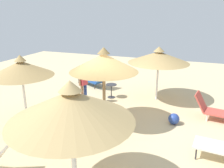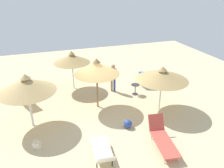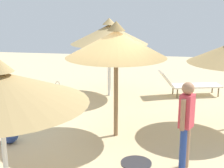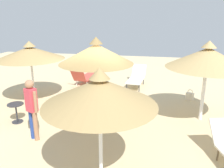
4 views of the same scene
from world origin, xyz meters
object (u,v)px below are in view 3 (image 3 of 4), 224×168
(parasol_umbrella_far_left, at_px, (109,34))
(lounge_chair_near_right, at_px, (188,84))
(parasol_umbrella_edge, at_px, (116,44))
(handbag, at_px, (58,89))
(person_standing_edge, at_px, (186,120))
(beach_ball, at_px, (10,135))

(parasol_umbrella_far_left, relative_size, lounge_chair_near_right, 1.19)
(parasol_umbrella_edge, xyz_separation_m, lounge_chair_near_right, (-1.94, -3.76, -1.81))
(handbag, bearing_deg, parasol_umbrella_edge, 127.73)
(parasol_umbrella_far_left, bearing_deg, person_standing_edge, 115.18)
(lounge_chair_near_right, bearing_deg, beach_ball, 46.91)
(parasol_umbrella_edge, distance_m, lounge_chair_near_right, 4.60)
(person_standing_edge, relative_size, handbag, 3.81)
(lounge_chair_near_right, distance_m, person_standing_edge, 5.22)
(parasol_umbrella_far_left, distance_m, handbag, 2.65)
(parasol_umbrella_edge, height_order, person_standing_edge, parasol_umbrella_edge)
(handbag, xyz_separation_m, beach_ball, (-0.18, 4.07, 0.03))
(parasol_umbrella_edge, relative_size, beach_ball, 6.92)
(parasol_umbrella_far_left, xyz_separation_m, beach_ball, (1.63, 4.19, -1.89))
(handbag, bearing_deg, beach_ball, 92.56)
(parasol_umbrella_far_left, distance_m, person_standing_edge, 5.41)
(parasol_umbrella_far_left, relative_size, person_standing_edge, 1.51)
(parasol_umbrella_far_left, height_order, lounge_chair_near_right, parasol_umbrella_far_left)
(parasol_umbrella_edge, bearing_deg, parasol_umbrella_far_left, -78.09)
(lounge_chair_near_right, height_order, handbag, lounge_chair_near_right)
(beach_ball, bearing_deg, lounge_chair_near_right, -133.09)
(parasol_umbrella_far_left, xyz_separation_m, handbag, (1.81, 0.12, -1.93))
(parasol_umbrella_far_left, bearing_deg, lounge_chair_near_right, -171.81)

